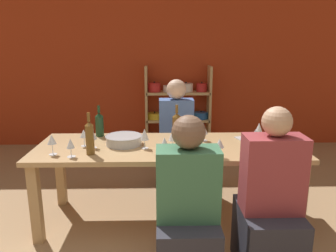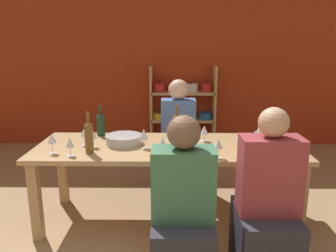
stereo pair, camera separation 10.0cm
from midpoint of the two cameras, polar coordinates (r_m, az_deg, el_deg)
The scene contains 23 objects.
wall_back_red at distance 5.19m, azimuth -1.26°, elevation 11.41°, with size 8.80×0.06×2.70m.
shelf_unit at distance 5.10m, azimuth 3.14°, elevation 2.02°, with size 1.00×0.30×1.27m.
dining_table at distance 2.91m, azimuth 0.96°, elevation -5.00°, with size 2.31×0.83×0.72m.
mixing_bowl at distance 2.93m, azimuth -6.75°, elevation -2.29°, with size 0.33×0.33×0.08m.
wine_bottle_green at distance 3.02m, azimuth 2.51°, elevation -0.02°, with size 0.08×0.08×0.33m.
wine_bottle_dark at distance 3.23m, azimuth -10.78°, elevation 0.44°, with size 0.08×0.08×0.30m.
wine_bottle_amber at distance 2.70m, azimuth -12.58°, elevation -1.81°, with size 0.07×0.07×0.34m.
wine_glass_empty_a at distance 2.87m, azimuth -12.05°, elevation -1.37°, with size 0.07×0.07×0.17m.
wine_glass_red_a at distance 2.57m, azimuth 9.80°, elevation -3.17°, with size 0.07×0.07×0.15m.
wine_glass_white_a at distance 2.78m, azimuth -3.20°, elevation -1.55°, with size 0.07×0.07×0.17m.
wine_glass_empty_b at distance 2.69m, azimuth -15.73°, elevation -2.87°, with size 0.07×0.07×0.15m.
wine_glass_red_b at distance 3.11m, azimuth 16.61°, elevation -0.50°, with size 0.07×0.07×0.17m.
wine_glass_white_b at distance 2.79m, azimuth -18.63°, elevation -2.18°, with size 0.07×0.07×0.17m.
wine_glass_red_c at distance 2.51m, azimuth 0.16°, elevation -3.11°, with size 0.08×0.08×0.17m.
wine_glass_white_c at distance 3.01m, azimuth 7.28°, elevation -0.80°, with size 0.07×0.07×0.15m.
wine_glass_red_d at distance 2.77m, azimuth 1.73°, elevation -1.75°, with size 0.07×0.07×0.16m.
wine_glass_empty_c at distance 3.20m, azimuth 19.09°, elevation -0.42°, with size 0.08×0.08×0.15m.
wine_glass_empty_d at distance 2.83m, azimuth 15.92°, elevation -1.69°, with size 0.08×0.08×0.17m.
wine_glass_white_d at distance 2.94m, azimuth -13.49°, elevation -1.26°, with size 0.07×0.07×0.15m.
cell_phone at distance 3.12m, azimuth 13.70°, elevation -2.34°, with size 0.11×0.16×0.01m.
person_near_a at distance 2.30m, azimuth 3.87°, elevation -16.34°, with size 0.41×0.52×1.16m.
person_far_a at distance 3.69m, azimuth 2.54°, elevation -3.79°, with size 0.37×0.47×1.22m.
person_near_b at distance 2.43m, azimuth 17.89°, elevation -14.85°, with size 0.40×0.50×1.20m.
Camera 2 is at (0.22, -1.36, 1.58)m, focal length 35.00 mm.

